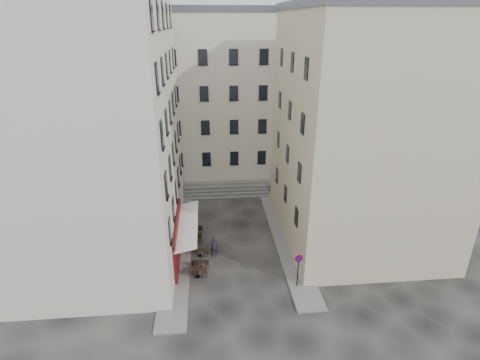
{
  "coord_description": "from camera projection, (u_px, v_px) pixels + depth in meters",
  "views": [
    {
      "loc": [
        -1.87,
        -24.19,
        17.28
      ],
      "look_at": [
        0.71,
        4.0,
        5.18
      ],
      "focal_mm": 28.0,
      "sensor_mm": 36.0,
      "label": 1
    }
  ],
  "objects": [
    {
      "name": "bistro_table_c",
      "position": [
        200.0,
        252.0,
        29.59
      ],
      "size": [
        1.18,
        0.55,
        0.83
      ],
      "color": "black",
      "rests_on": "ground"
    },
    {
      "name": "pedestrian",
      "position": [
        214.0,
        246.0,
        29.55
      ],
      "size": [
        0.66,
        0.49,
        1.66
      ],
      "primitive_type": "imported",
      "rotation": [
        0.0,
        0.0,
        3.31
      ],
      "color": "black",
      "rests_on": "ground"
    },
    {
      "name": "bollard_near",
      "position": [
        193.0,
        266.0,
        27.7
      ],
      "size": [
        0.12,
        0.12,
        0.98
      ],
      "color": "black",
      "rests_on": "ground"
    },
    {
      "name": "bistro_table_d",
      "position": [
        194.0,
        238.0,
        31.49
      ],
      "size": [
        1.22,
        0.57,
        0.86
      ],
      "color": "black",
      "rests_on": "ground"
    },
    {
      "name": "bistro_table_a",
      "position": [
        198.0,
        271.0,
        27.17
      ],
      "size": [
        1.39,
        0.65,
        0.98
      ],
      "color": "black",
      "rests_on": "ground"
    },
    {
      "name": "building_back",
      "position": [
        213.0,
        96.0,
        42.75
      ],
      "size": [
        18.2,
        10.2,
        18.6
      ],
      "color": "beige",
      "rests_on": "ground"
    },
    {
      "name": "building_right",
      "position": [
        364.0,
        130.0,
        29.52
      ],
      "size": [
        12.2,
        14.2,
        18.6
      ],
      "color": "#C0B78F",
      "rests_on": "ground"
    },
    {
      "name": "no_parking_sign",
      "position": [
        298.0,
        264.0,
        25.52
      ],
      "size": [
        0.63,
        0.13,
        2.75
      ],
      "rotation": [
        0.0,
        0.0,
        0.11
      ],
      "color": "black",
      "rests_on": "ground"
    },
    {
      "name": "sidewalk_left",
      "position": [
        180.0,
        236.0,
        32.36
      ],
      "size": [
        2.0,
        22.0,
        0.12
      ],
      "primitive_type": "cube",
      "color": "slate",
      "rests_on": "ground"
    },
    {
      "name": "bollard_mid",
      "position": [
        194.0,
        241.0,
        30.9
      ],
      "size": [
        0.12,
        0.12,
        0.98
      ],
      "color": "black",
      "rests_on": "ground"
    },
    {
      "name": "bistro_table_e",
      "position": [
        196.0,
        229.0,
        32.79
      ],
      "size": [
        1.15,
        0.54,
        0.81
      ],
      "color": "black",
      "rests_on": "ground"
    },
    {
      "name": "building_left",
      "position": [
        86.0,
        126.0,
        26.91
      ],
      "size": [
        12.2,
        16.2,
        20.6
      ],
      "color": "beige",
      "rests_on": "ground"
    },
    {
      "name": "ground",
      "position": [
        236.0,
        262.0,
        29.09
      ],
      "size": [
        90.0,
        90.0,
        0.0
      ],
      "primitive_type": "plane",
      "color": "black",
      "rests_on": "ground"
    },
    {
      "name": "bistro_table_b",
      "position": [
        201.0,
        264.0,
        28.16
      ],
      "size": [
        1.15,
        0.54,
        0.81
      ],
      "color": "black",
      "rests_on": "ground"
    },
    {
      "name": "sidewalk_right",
      "position": [
        285.0,
        238.0,
        32.19
      ],
      "size": [
        2.0,
        18.0,
        0.12
      ],
      "primitive_type": "cube",
      "color": "slate",
      "rests_on": "ground"
    },
    {
      "name": "cafe_storefront",
      "position": [
        179.0,
        237.0,
        28.91
      ],
      "size": [
        1.74,
        7.3,
        3.5
      ],
      "color": "#480A0F",
      "rests_on": "ground"
    },
    {
      "name": "stone_steps",
      "position": [
        226.0,
        190.0,
        40.45
      ],
      "size": [
        9.0,
        3.15,
        0.8
      ],
      "color": "#5C5A57",
      "rests_on": "ground"
    },
    {
      "name": "bollard_far",
      "position": [
        195.0,
        220.0,
        34.11
      ],
      "size": [
        0.12,
        0.12,
        0.98
      ],
      "color": "black",
      "rests_on": "ground"
    }
  ]
}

